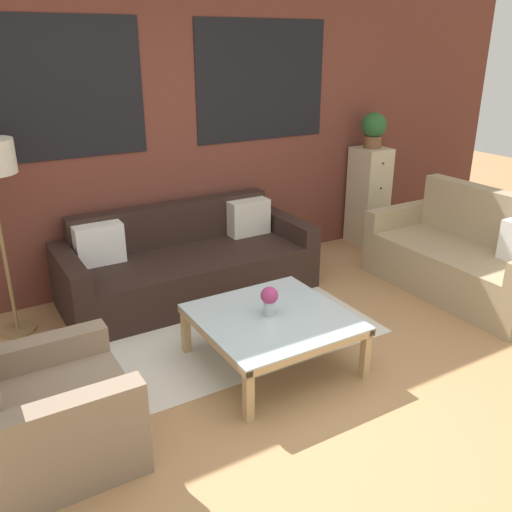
{
  "coord_description": "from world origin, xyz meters",
  "views": [
    {
      "loc": [
        -1.87,
        -2.22,
        2.15
      ],
      "look_at": [
        0.19,
        1.24,
        0.55
      ],
      "focal_mm": 38.0,
      "sensor_mm": 36.0,
      "label": 1
    }
  ],
  "objects_px": {
    "armchair_corner": "(48,415)",
    "drawer_cabinet": "(368,196)",
    "coffee_table": "(272,322)",
    "potted_plant": "(374,128)",
    "couch_dark": "(188,265)",
    "flower_vase": "(269,299)",
    "settee_vintage": "(465,260)"
  },
  "relations": [
    {
      "from": "flower_vase",
      "to": "settee_vintage",
      "type": "bearing_deg",
      "value": 2.98
    },
    {
      "from": "armchair_corner",
      "to": "drawer_cabinet",
      "type": "xyz_separation_m",
      "value": [
        3.82,
        1.77,
        0.26
      ]
    },
    {
      "from": "settee_vintage",
      "to": "drawer_cabinet",
      "type": "xyz_separation_m",
      "value": [
        0.12,
        1.46,
        0.23
      ]
    },
    {
      "from": "drawer_cabinet",
      "to": "potted_plant",
      "type": "relative_size",
      "value": 2.88
    },
    {
      "from": "couch_dark",
      "to": "coffee_table",
      "type": "xyz_separation_m",
      "value": [
        0.03,
        -1.37,
        0.06
      ]
    },
    {
      "from": "couch_dark",
      "to": "coffee_table",
      "type": "height_order",
      "value": "couch_dark"
    },
    {
      "from": "potted_plant",
      "to": "couch_dark",
      "type": "bearing_deg",
      "value": -174.45
    },
    {
      "from": "drawer_cabinet",
      "to": "potted_plant",
      "type": "height_order",
      "value": "potted_plant"
    },
    {
      "from": "armchair_corner",
      "to": "coffee_table",
      "type": "height_order",
      "value": "armchair_corner"
    },
    {
      "from": "armchair_corner",
      "to": "drawer_cabinet",
      "type": "distance_m",
      "value": 4.22
    },
    {
      "from": "flower_vase",
      "to": "armchair_corner",
      "type": "bearing_deg",
      "value": -172.8
    },
    {
      "from": "settee_vintage",
      "to": "armchair_corner",
      "type": "height_order",
      "value": "settee_vintage"
    },
    {
      "from": "coffee_table",
      "to": "potted_plant",
      "type": "height_order",
      "value": "potted_plant"
    },
    {
      "from": "coffee_table",
      "to": "drawer_cabinet",
      "type": "bearing_deg",
      "value": 34.97
    },
    {
      "from": "potted_plant",
      "to": "armchair_corner",
      "type": "bearing_deg",
      "value": -155.22
    },
    {
      "from": "armchair_corner",
      "to": "potted_plant",
      "type": "relative_size",
      "value": 2.24
    },
    {
      "from": "coffee_table",
      "to": "potted_plant",
      "type": "xyz_separation_m",
      "value": [
        2.28,
        1.59,
        0.96
      ]
    },
    {
      "from": "settee_vintage",
      "to": "flower_vase",
      "type": "xyz_separation_m",
      "value": [
        -2.17,
        -0.11,
        0.2
      ]
    },
    {
      "from": "settee_vintage",
      "to": "coffee_table",
      "type": "height_order",
      "value": "settee_vintage"
    },
    {
      "from": "potted_plant",
      "to": "flower_vase",
      "type": "bearing_deg",
      "value": -145.56
    },
    {
      "from": "potted_plant",
      "to": "flower_vase",
      "type": "xyz_separation_m",
      "value": [
        -2.29,
        -1.57,
        -0.78
      ]
    },
    {
      "from": "couch_dark",
      "to": "potted_plant",
      "type": "bearing_deg",
      "value": 5.55
    },
    {
      "from": "settee_vintage",
      "to": "potted_plant",
      "type": "bearing_deg",
      "value": 85.17
    },
    {
      "from": "couch_dark",
      "to": "potted_plant",
      "type": "distance_m",
      "value": 2.53
    },
    {
      "from": "coffee_table",
      "to": "drawer_cabinet",
      "type": "relative_size",
      "value": 0.92
    },
    {
      "from": "coffee_table",
      "to": "drawer_cabinet",
      "type": "height_order",
      "value": "drawer_cabinet"
    },
    {
      "from": "couch_dark",
      "to": "flower_vase",
      "type": "relative_size",
      "value": 10.63
    },
    {
      "from": "couch_dark",
      "to": "flower_vase",
      "type": "bearing_deg",
      "value": -89.2
    },
    {
      "from": "settee_vintage",
      "to": "flower_vase",
      "type": "relative_size",
      "value": 8.1
    },
    {
      "from": "settee_vintage",
      "to": "drawer_cabinet",
      "type": "distance_m",
      "value": 1.48
    },
    {
      "from": "couch_dark",
      "to": "settee_vintage",
      "type": "distance_m",
      "value": 2.51
    },
    {
      "from": "settee_vintage",
      "to": "potted_plant",
      "type": "xyz_separation_m",
      "value": [
        0.12,
        1.46,
        0.98
      ]
    }
  ]
}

